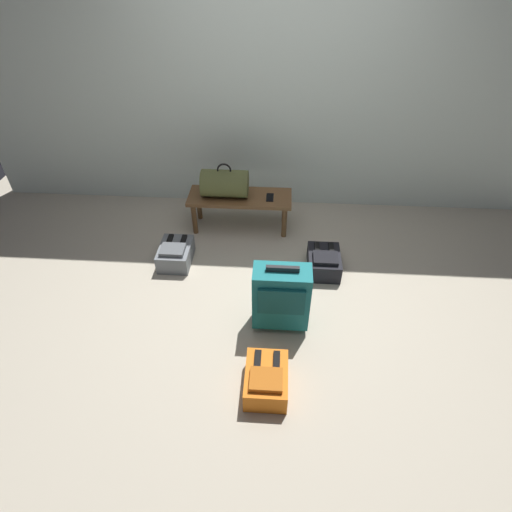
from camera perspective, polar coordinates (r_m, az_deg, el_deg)
name	(u,v)px	position (r m, az deg, el deg)	size (l,w,h in m)	color
ground_plane	(267,302)	(3.37, 1.61, -6.48)	(6.60, 6.60, 0.00)	#B2A893
back_wall	(278,66)	(4.06, 3.08, 25.01)	(6.00, 0.10, 2.80)	silver
bench	(240,201)	(4.01, -2.26, 7.76)	(1.00, 0.36, 0.37)	brown
duffel_bag_olive	(225,183)	(3.93, -4.39, 10.12)	(0.44, 0.26, 0.34)	#51562D
cell_phone	(270,197)	(3.94, 1.96, 8.21)	(0.07, 0.14, 0.01)	black
suitcase_upright_teal	(281,297)	(2.99, 3.54, -5.69)	(0.42, 0.23, 0.59)	#14666B
backpack_dark	(324,262)	(3.65, 9.49, -0.80)	(0.28, 0.38, 0.21)	black
backpack_grey	(176,254)	(3.76, -11.20, 0.34)	(0.28, 0.38, 0.21)	slate
backpack_orange	(266,380)	(2.80, 1.45, -16.92)	(0.28, 0.38, 0.21)	orange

